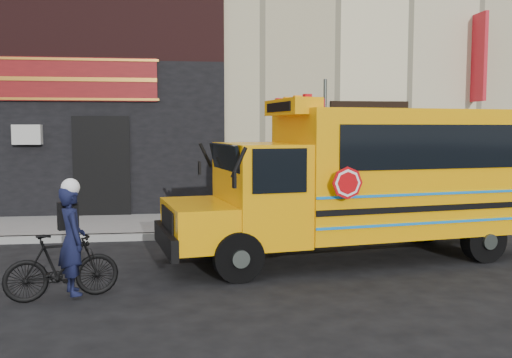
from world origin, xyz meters
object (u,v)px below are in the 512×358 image
object	(u,v)px
school_bus	(371,177)
cyclist	(72,244)
bicycle	(62,266)
sign_pole	(324,151)

from	to	relation	value
school_bus	cyclist	size ratio (longest dim) A/B	4.62
school_bus	bicycle	world-z (taller)	school_bus
bicycle	cyclist	distance (m)	0.34
school_bus	bicycle	xyz separation A→B (m)	(-5.19, -1.96, -1.04)
sign_pole	bicycle	bearing A→B (deg)	-139.64
bicycle	sign_pole	bearing A→B (deg)	-65.77
cyclist	bicycle	bearing A→B (deg)	94.41
school_bus	cyclist	world-z (taller)	school_bus
school_bus	sign_pole	size ratio (longest dim) A/B	2.05
sign_pole	bicycle	size ratio (longest dim) A/B	2.22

